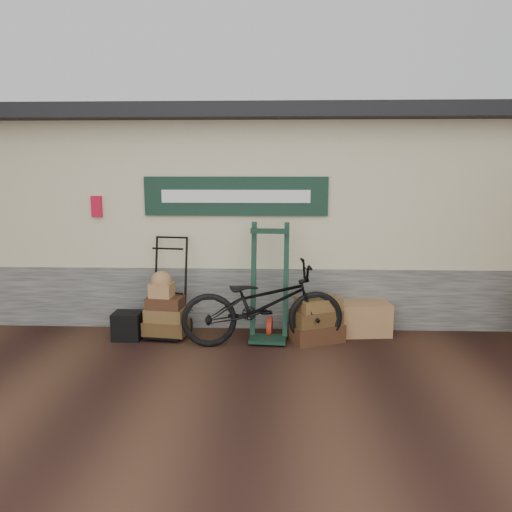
{
  "coord_description": "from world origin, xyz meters",
  "views": [
    {
      "loc": [
        0.27,
        -6.1,
        2.34
      ],
      "look_at": [
        -0.01,
        0.9,
        1.11
      ],
      "focal_mm": 35.0,
      "sensor_mm": 36.0,
      "label": 1
    }
  ],
  "objects": [
    {
      "name": "ground",
      "position": [
        0.0,
        0.0,
        0.0
      ],
      "size": [
        80.0,
        80.0,
        0.0
      ],
      "primitive_type": "plane",
      "color": "black",
      "rests_on": "ground"
    },
    {
      "name": "station_building",
      "position": [
        -0.01,
        2.74,
        1.61
      ],
      "size": [
        14.4,
        4.1,
        3.2
      ],
      "color": "#4C4C47",
      "rests_on": "ground"
    },
    {
      "name": "porter_trolley",
      "position": [
        -1.23,
        0.66,
        0.71
      ],
      "size": [
        0.78,
        0.62,
        1.42
      ],
      "primitive_type": null,
      "rotation": [
        0.0,
        0.0,
        -0.14
      ],
      "color": "black",
      "rests_on": "ground"
    },
    {
      "name": "green_barrow",
      "position": [
        0.19,
        0.53,
        0.81
      ],
      "size": [
        0.62,
        0.54,
        1.61
      ],
      "primitive_type": null,
      "rotation": [
        0.0,
        0.0,
        -0.08
      ],
      "color": "black",
      "rests_on": "ground"
    },
    {
      "name": "suitcase_stack",
      "position": [
        0.83,
        0.48,
        0.31
      ],
      "size": [
        0.82,
        0.69,
        0.62
      ],
      "primitive_type": null,
      "rotation": [
        0.0,
        0.0,
        0.42
      ],
      "color": "#3B2712",
      "rests_on": "ground"
    },
    {
      "name": "wicker_hamper",
      "position": [
        1.53,
        0.81,
        0.23
      ],
      "size": [
        0.75,
        0.53,
        0.46
      ],
      "primitive_type": "cube",
      "rotation": [
        0.0,
        0.0,
        0.1
      ],
      "color": "olive",
      "rests_on": "ground"
    },
    {
      "name": "black_trunk",
      "position": [
        -1.77,
        0.46,
        0.19
      ],
      "size": [
        0.39,
        0.34,
        0.38
      ],
      "primitive_type": "cube",
      "rotation": [
        0.0,
        0.0,
        -0.02
      ],
      "color": "black",
      "rests_on": "ground"
    },
    {
      "name": "bicycle",
      "position": [
        0.1,
        0.29,
        0.63
      ],
      "size": [
        1.0,
        2.23,
        1.25
      ],
      "primitive_type": "imported",
      "rotation": [
        0.0,
        0.0,
        1.69
      ],
      "color": "black",
      "rests_on": "ground"
    }
  ]
}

